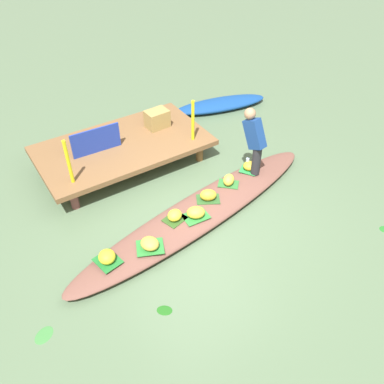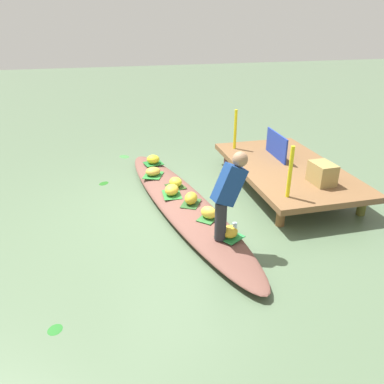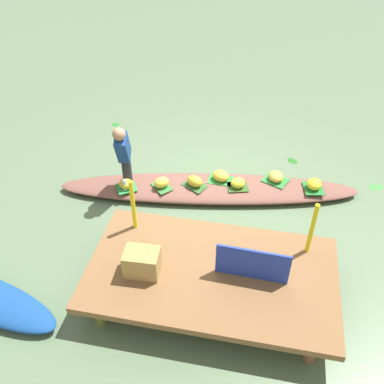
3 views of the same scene
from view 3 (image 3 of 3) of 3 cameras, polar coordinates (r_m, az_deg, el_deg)
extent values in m
plane|color=#546C4E|center=(7.40, 2.19, -0.13)|extent=(40.00, 40.00, 0.00)
cube|color=brown|center=(5.63, 2.61, -10.77)|extent=(3.20, 1.80, 0.10)
cylinder|color=brown|center=(6.31, 15.32, -8.50)|extent=(0.14, 0.14, 0.34)
cylinder|color=brown|center=(6.49, -7.69, -5.45)|extent=(0.14, 0.14, 0.34)
cylinder|color=brown|center=(5.43, 15.53, -19.69)|extent=(0.14, 0.14, 0.34)
cylinder|color=brown|center=(5.64, -12.16, -15.57)|extent=(0.14, 0.14, 0.34)
ellipsoid|color=brown|center=(7.34, 2.21, 0.47)|extent=(5.15, 1.65, 0.20)
cube|color=#1E6B2A|center=(7.46, 15.83, 0.49)|extent=(0.38, 0.42, 0.01)
ellipsoid|color=yellow|center=(7.41, 15.95, 1.03)|extent=(0.30, 0.32, 0.18)
cube|color=#26863F|center=(7.28, -8.73, 0.60)|extent=(0.43, 0.43, 0.01)
ellipsoid|color=gold|center=(7.23, -8.79, 1.09)|extent=(0.31, 0.30, 0.16)
cube|color=#2C8034|center=(7.37, 3.79, 1.62)|extent=(0.42, 0.32, 0.01)
ellipsoid|color=gold|center=(7.32, 3.82, 2.16)|extent=(0.36, 0.34, 0.18)
cube|color=#2B5726|center=(7.23, 0.34, 0.87)|extent=(0.47, 0.42, 0.01)
ellipsoid|color=gold|center=(7.18, 0.35, 1.46)|extent=(0.34, 0.31, 0.19)
cube|color=#2E6E32|center=(7.22, -4.04, 0.70)|extent=(0.42, 0.42, 0.01)
ellipsoid|color=yellow|center=(7.17, -4.07, 1.27)|extent=(0.31, 0.30, 0.18)
cube|color=#2E511E|center=(7.25, 6.09, 0.69)|extent=(0.40, 0.36, 0.01)
ellipsoid|color=yellow|center=(7.19, 6.13, 1.21)|extent=(0.31, 0.29, 0.17)
cube|color=#2A7C31|center=(7.49, 11.04, 1.57)|extent=(0.50, 0.46, 0.01)
ellipsoid|color=gold|center=(7.44, 11.11, 2.04)|extent=(0.33, 0.35, 0.16)
cylinder|color=#28282D|center=(7.22, -8.67, 2.98)|extent=(0.16, 0.16, 0.55)
cube|color=navy|center=(6.85, -9.21, 5.91)|extent=(0.25, 0.49, 0.59)
sphere|color=#9E7556|center=(6.55, -9.71, 7.61)|extent=(0.20, 0.20, 0.20)
cylinder|color=#ADCDE0|center=(7.17, -8.96, 0.90)|extent=(0.06, 0.06, 0.21)
cube|color=#1F369C|center=(5.39, 8.03, -9.49)|extent=(0.91, 0.06, 0.48)
cylinder|color=yellow|center=(5.74, 15.68, -4.73)|extent=(0.06, 0.06, 0.81)
cylinder|color=yellow|center=(5.92, -7.85, -1.71)|extent=(0.06, 0.06, 0.81)
cube|color=#9F8348|center=(5.48, -6.65, -9.27)|extent=(0.45, 0.34, 0.35)
ellipsoid|color=#1E5E19|center=(8.38, 13.22, 4.07)|extent=(0.26, 0.25, 0.01)
ellipsoid|color=#3A7A39|center=(8.19, 23.32, 0.64)|extent=(0.34, 0.32, 0.01)
ellipsoid|color=#236F24|center=(9.44, -10.16, 8.85)|extent=(0.22, 0.21, 0.01)
camera|label=1|loc=(9.91, 28.34, 35.79)|focal=37.93mm
camera|label=2|loc=(9.55, -34.25, 23.01)|focal=35.56mm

